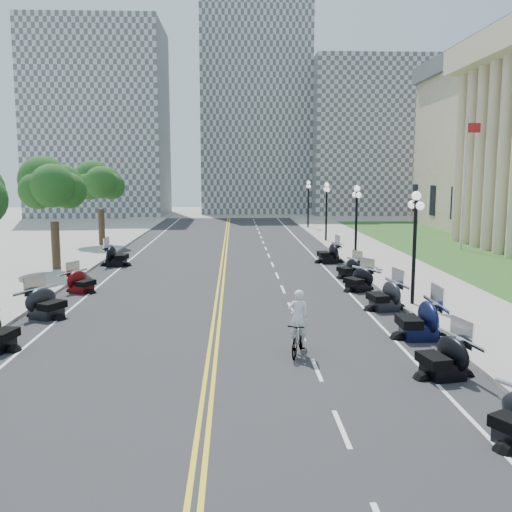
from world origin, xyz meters
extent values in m
plane|color=gray|center=(0.00, 0.00, 0.00)|extent=(160.00, 160.00, 0.00)
cube|color=#333335|center=(0.00, 10.00, 0.00)|extent=(16.00, 90.00, 0.01)
cube|color=yellow|center=(-0.12, 10.00, 0.01)|extent=(0.12, 90.00, 0.00)
cube|color=yellow|center=(0.12, 10.00, 0.01)|extent=(0.12, 90.00, 0.00)
cube|color=white|center=(6.40, 10.00, 0.01)|extent=(0.12, 90.00, 0.00)
cube|color=white|center=(-6.40, 10.00, 0.01)|extent=(0.12, 90.00, 0.00)
cube|color=white|center=(3.20, -8.00, 0.01)|extent=(0.12, 2.00, 0.00)
cube|color=white|center=(3.20, -4.00, 0.01)|extent=(0.12, 2.00, 0.00)
cube|color=white|center=(3.20, 0.00, 0.01)|extent=(0.12, 2.00, 0.00)
cube|color=white|center=(3.20, 4.00, 0.01)|extent=(0.12, 2.00, 0.00)
cube|color=white|center=(3.20, 8.00, 0.01)|extent=(0.12, 2.00, 0.00)
cube|color=white|center=(3.20, 12.00, 0.01)|extent=(0.12, 2.00, 0.00)
cube|color=white|center=(3.20, 16.00, 0.01)|extent=(0.12, 2.00, 0.00)
cube|color=white|center=(3.20, 20.00, 0.01)|extent=(0.12, 2.00, 0.00)
cube|color=white|center=(3.20, 24.00, 0.01)|extent=(0.12, 2.00, 0.00)
cube|color=white|center=(3.20, 28.00, 0.01)|extent=(0.12, 2.00, 0.00)
cube|color=white|center=(3.20, 32.00, 0.01)|extent=(0.12, 2.00, 0.00)
cube|color=white|center=(3.20, 36.00, 0.01)|extent=(0.12, 2.00, 0.00)
cube|color=white|center=(3.20, 40.00, 0.01)|extent=(0.12, 2.00, 0.00)
cube|color=white|center=(3.20, 44.00, 0.01)|extent=(0.12, 2.00, 0.00)
cube|color=white|center=(3.20, 48.00, 0.01)|extent=(0.12, 2.00, 0.00)
cube|color=white|center=(3.20, 52.00, 0.01)|extent=(0.12, 2.00, 0.00)
cube|color=#9E9991|center=(10.50, 10.00, 0.07)|extent=(5.00, 90.00, 0.15)
cube|color=#9E9991|center=(-10.50, 10.00, 0.07)|extent=(5.00, 90.00, 0.15)
cube|color=#356023|center=(17.50, 18.00, 0.05)|extent=(9.00, 60.00, 0.10)
cube|color=gray|center=(-18.00, 62.00, 13.00)|extent=(18.00, 14.00, 26.00)
cube|color=gray|center=(4.00, 68.00, 15.00)|extent=(16.00, 12.00, 30.00)
cube|color=gray|center=(22.00, 65.00, 11.00)|extent=(20.00, 14.00, 22.00)
imported|color=#A51414|center=(2.79, -2.55, 0.56)|extent=(1.06, 1.95, 1.13)
imported|color=white|center=(2.79, -2.55, 2.04)|extent=(0.66, 0.44, 1.82)
camera|label=1|loc=(0.75, -20.38, 5.86)|focal=40.00mm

